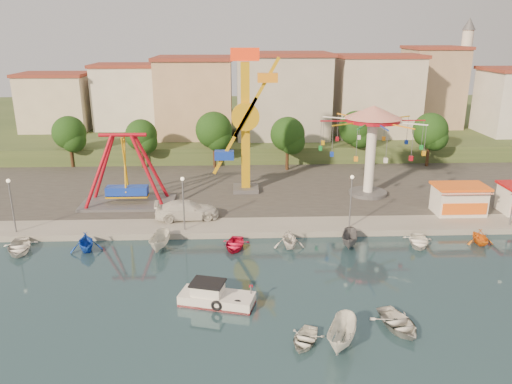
{
  "coord_description": "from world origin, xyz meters",
  "views": [
    {
      "loc": [
        -2.87,
        -31.87,
        18.86
      ],
      "look_at": [
        -1.07,
        14.0,
        4.0
      ],
      "focal_mm": 35.0,
      "sensor_mm": 36.0,
      "label": 1
    }
  ],
  "objects_px": {
    "wave_swinger": "(372,130)",
    "skiff": "(342,335)",
    "van": "(187,210)",
    "rowboat_a": "(398,323)",
    "kamikaze_tower": "(248,125)",
    "cabin_motorboat": "(215,298)",
    "pirate_ship_ride": "(126,171)"
  },
  "relations": [
    {
      "from": "wave_swinger",
      "to": "skiff",
      "type": "xyz_separation_m",
      "value": [
        -8.82,
        -28.32,
        -7.39
      ]
    },
    {
      "from": "van",
      "to": "rowboat_a",
      "type": "bearing_deg",
      "value": -147.73
    },
    {
      "from": "kamikaze_tower",
      "to": "rowboat_a",
      "type": "relative_size",
      "value": 4.17
    },
    {
      "from": "kamikaze_tower",
      "to": "skiff",
      "type": "distance_m",
      "value": 31.51
    },
    {
      "from": "rowboat_a",
      "to": "wave_swinger",
      "type": "bearing_deg",
      "value": 65.56
    },
    {
      "from": "wave_swinger",
      "to": "cabin_motorboat",
      "type": "bearing_deg",
      "value": -126.49
    },
    {
      "from": "cabin_motorboat",
      "to": "skiff",
      "type": "bearing_deg",
      "value": -18.18
    },
    {
      "from": "cabin_motorboat",
      "to": "rowboat_a",
      "type": "distance_m",
      "value": 12.79
    },
    {
      "from": "pirate_ship_ride",
      "to": "rowboat_a",
      "type": "xyz_separation_m",
      "value": [
        22.63,
        -24.07,
        -3.98
      ]
    },
    {
      "from": "kamikaze_tower",
      "to": "rowboat_a",
      "type": "distance_m",
      "value": 30.91
    },
    {
      "from": "rowboat_a",
      "to": "pirate_ship_ride",
      "type": "bearing_deg",
      "value": 118.82
    },
    {
      "from": "pirate_ship_ride",
      "to": "skiff",
      "type": "bearing_deg",
      "value": -54.4
    },
    {
      "from": "pirate_ship_ride",
      "to": "skiff",
      "type": "distance_m",
      "value": 31.99
    },
    {
      "from": "skiff",
      "to": "van",
      "type": "bearing_deg",
      "value": 141.11
    },
    {
      "from": "van",
      "to": "skiff",
      "type": "bearing_deg",
      "value": -158.02
    },
    {
      "from": "wave_swinger",
      "to": "cabin_motorboat",
      "type": "xyz_separation_m",
      "value": [
        -16.96,
        -22.93,
        -7.69
      ]
    },
    {
      "from": "pirate_ship_ride",
      "to": "cabin_motorboat",
      "type": "bearing_deg",
      "value": -63.15
    },
    {
      "from": "wave_swinger",
      "to": "rowboat_a",
      "type": "xyz_separation_m",
      "value": [
        -4.69,
        -26.54,
        -7.79
      ]
    },
    {
      "from": "cabin_motorboat",
      "to": "skiff",
      "type": "relative_size",
      "value": 1.36
    },
    {
      "from": "pirate_ship_ride",
      "to": "rowboat_a",
      "type": "height_order",
      "value": "pirate_ship_ride"
    },
    {
      "from": "kamikaze_tower",
      "to": "van",
      "type": "height_order",
      "value": "kamikaze_tower"
    },
    {
      "from": "pirate_ship_ride",
      "to": "rowboat_a",
      "type": "bearing_deg",
      "value": -46.77
    },
    {
      "from": "wave_swinger",
      "to": "skiff",
      "type": "distance_m",
      "value": 30.56
    },
    {
      "from": "kamikaze_tower",
      "to": "cabin_motorboat",
      "type": "xyz_separation_m",
      "value": [
        -2.98,
        -24.72,
        -8.04
      ]
    },
    {
      "from": "skiff",
      "to": "cabin_motorboat",
      "type": "bearing_deg",
      "value": 169.02
    },
    {
      "from": "pirate_ship_ride",
      "to": "van",
      "type": "bearing_deg",
      "value": -33.61
    },
    {
      "from": "wave_swinger",
      "to": "rowboat_a",
      "type": "relative_size",
      "value": 2.93
    },
    {
      "from": "kamikaze_tower",
      "to": "skiff",
      "type": "bearing_deg",
      "value": -80.26
    },
    {
      "from": "wave_swinger",
      "to": "cabin_motorboat",
      "type": "relative_size",
      "value": 2.04
    },
    {
      "from": "pirate_ship_ride",
      "to": "kamikaze_tower",
      "type": "bearing_deg",
      "value": 17.73
    },
    {
      "from": "cabin_motorboat",
      "to": "skiff",
      "type": "distance_m",
      "value": 9.77
    },
    {
      "from": "cabin_motorboat",
      "to": "van",
      "type": "xyz_separation_m",
      "value": [
        -3.46,
        15.87,
        1.03
      ]
    }
  ]
}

